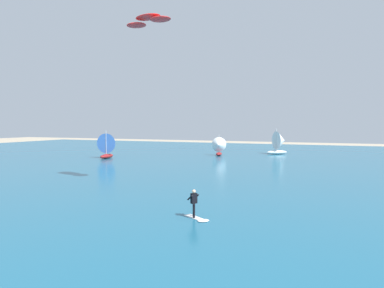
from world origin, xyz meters
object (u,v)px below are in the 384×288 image
at_px(kitesurfer, 196,208).
at_px(sailboat_mid_right, 219,146).
at_px(sailboat_anchored_offshore, 108,145).
at_px(sailboat_mid_left, 280,142).
at_px(kite, 148,20).

bearing_deg(kitesurfer, sailboat_mid_right, 106.82).
relative_size(kitesurfer, sailboat_mid_right, 0.55).
bearing_deg(sailboat_anchored_offshore, kitesurfer, -46.92).
relative_size(kitesurfer, sailboat_mid_left, 0.42).
xyz_separation_m(kitesurfer, sailboat_mid_left, (-2.81, 46.71, 1.51)).
bearing_deg(sailboat_mid_left, kite, -97.44).
relative_size(kite, sailboat_mid_right, 1.44).
relative_size(sailboat_mid_left, sailboat_mid_right, 1.30).
height_order(kitesurfer, kite, kite).
bearing_deg(sailboat_anchored_offshore, kite, -47.01).
distance_m(kitesurfer, kite, 17.87).
bearing_deg(kite, sailboat_anchored_offshore, 132.99).
height_order(kitesurfer, sailboat_mid_left, sailboat_mid_left).
relative_size(kitesurfer, kite, 0.38).
distance_m(kitesurfer, sailboat_mid_right, 41.30).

